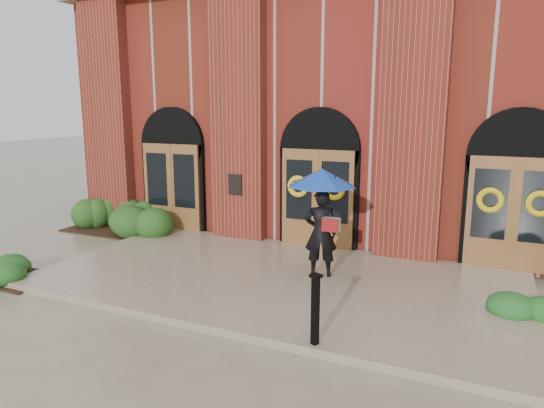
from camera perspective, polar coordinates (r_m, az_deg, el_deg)
The scene contains 7 objects.
ground at distance 10.36m, azimuth 0.16°, elevation -9.55°, with size 90.00×90.00×0.00m, color gray.
landing at distance 10.46m, azimuth 0.50°, elevation -8.90°, with size 10.00×5.30×0.15m, color tan.
church_building at distance 18.05m, azimuth 11.95°, elevation 10.49°, with size 16.20×12.53×7.00m.
man_with_umbrella at distance 10.12m, azimuth 5.85°, elevation 0.29°, with size 1.84×1.84×2.30m.
metal_post at distance 7.45m, azimuth 5.12°, elevation -12.09°, with size 0.20×0.20×1.11m.
hedge_wall_left at distance 15.19m, azimuth -17.14°, elevation -1.57°, with size 3.36×1.34×0.86m, color #234B19.
hedge_front_left at distance 11.88m, azimuth -27.48°, elevation -6.98°, with size 1.25×1.07×0.44m, color #1E501B.
Camera 1 is at (3.99, -8.82, 3.69)m, focal length 32.00 mm.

